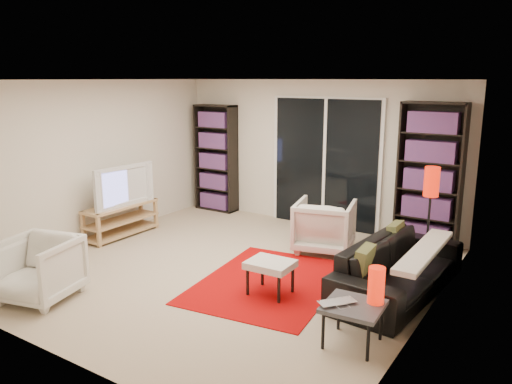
% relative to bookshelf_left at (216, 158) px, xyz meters
% --- Properties ---
extents(floor, '(5.00, 5.00, 0.00)m').
position_rel_bookshelf_left_xyz_m(floor, '(1.95, -2.33, -0.98)').
color(floor, '#BAA48E').
rests_on(floor, ground).
extents(wall_back, '(5.00, 0.02, 2.40)m').
position_rel_bookshelf_left_xyz_m(wall_back, '(1.95, 0.17, 0.22)').
color(wall_back, beige).
rests_on(wall_back, ground).
extents(wall_front, '(5.00, 0.02, 2.40)m').
position_rel_bookshelf_left_xyz_m(wall_front, '(1.95, -4.83, 0.22)').
color(wall_front, beige).
rests_on(wall_front, ground).
extents(wall_left, '(0.02, 5.00, 2.40)m').
position_rel_bookshelf_left_xyz_m(wall_left, '(-0.55, -2.33, 0.22)').
color(wall_left, beige).
rests_on(wall_left, ground).
extents(wall_right, '(0.02, 5.00, 2.40)m').
position_rel_bookshelf_left_xyz_m(wall_right, '(4.45, -2.33, 0.22)').
color(wall_right, beige).
rests_on(wall_right, ground).
extents(ceiling, '(5.00, 5.00, 0.02)m').
position_rel_bookshelf_left_xyz_m(ceiling, '(1.95, -2.33, 1.42)').
color(ceiling, white).
rests_on(ceiling, wall_back).
extents(sliding_door, '(1.92, 0.08, 2.16)m').
position_rel_bookshelf_left_xyz_m(sliding_door, '(2.15, 0.13, 0.07)').
color(sliding_door, white).
rests_on(sliding_door, ground).
extents(bookshelf_left, '(0.80, 0.30, 1.95)m').
position_rel_bookshelf_left_xyz_m(bookshelf_left, '(0.00, 0.00, 0.00)').
color(bookshelf_left, black).
rests_on(bookshelf_left, ground).
extents(bookshelf_right, '(0.90, 0.30, 2.10)m').
position_rel_bookshelf_left_xyz_m(bookshelf_right, '(3.85, -0.00, 0.07)').
color(bookshelf_right, black).
rests_on(bookshelf_right, ground).
extents(tv_stand, '(0.40, 1.25, 0.50)m').
position_rel_bookshelf_left_xyz_m(tv_stand, '(-0.28, -2.09, -0.71)').
color(tv_stand, tan).
rests_on(tv_stand, floor).
extents(tv, '(0.21, 1.09, 0.63)m').
position_rel_bookshelf_left_xyz_m(tv, '(-0.26, -2.09, -0.16)').
color(tv, black).
rests_on(tv, tv_stand).
extents(rug, '(1.80, 2.27, 0.01)m').
position_rel_bookshelf_left_xyz_m(rug, '(2.64, -2.42, -0.97)').
color(rug, '#A90404').
rests_on(rug, floor).
extents(sofa, '(1.00, 2.16, 0.61)m').
position_rel_bookshelf_left_xyz_m(sofa, '(4.03, -1.86, -0.67)').
color(sofa, black).
rests_on(sofa, floor).
extents(armchair_back, '(0.96, 0.98, 0.74)m').
position_rel_bookshelf_left_xyz_m(armchair_back, '(2.70, -1.01, -0.61)').
color(armchair_back, silver).
rests_on(armchair_back, floor).
extents(armchair_front, '(0.93, 0.94, 0.71)m').
position_rel_bookshelf_left_xyz_m(armchair_front, '(0.73, -4.20, -0.62)').
color(armchair_front, silver).
rests_on(armchair_front, floor).
extents(ottoman, '(0.52, 0.43, 0.40)m').
position_rel_bookshelf_left_xyz_m(ottoman, '(2.82, -2.69, -0.63)').
color(ottoman, silver).
rests_on(ottoman, floor).
extents(side_table, '(0.56, 0.56, 0.40)m').
position_rel_bookshelf_left_xyz_m(side_table, '(4.03, -3.22, -0.62)').
color(side_table, '#3F3F44').
rests_on(side_table, floor).
extents(laptop, '(0.39, 0.41, 0.03)m').
position_rel_bookshelf_left_xyz_m(laptop, '(3.94, -3.32, -0.56)').
color(laptop, silver).
rests_on(laptop, side_table).
extents(table_lamp, '(0.15, 0.15, 0.34)m').
position_rel_bookshelf_left_xyz_m(table_lamp, '(4.19, -3.07, -0.40)').
color(table_lamp, red).
rests_on(table_lamp, side_table).
extents(floor_lamp, '(0.21, 0.21, 1.37)m').
position_rel_bookshelf_left_xyz_m(floor_lamp, '(4.13, -1.05, 0.06)').
color(floor_lamp, black).
rests_on(floor_lamp, floor).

